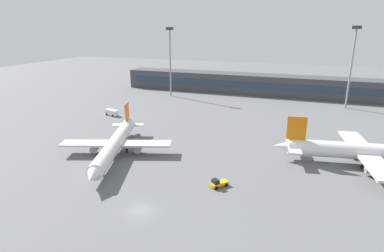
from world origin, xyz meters
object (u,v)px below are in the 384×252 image
at_px(floodlight_tower_west, 170,58).
at_px(service_van_white, 112,112).
at_px(airplane_mid, 372,152).
at_px(floodlight_tower_east, 352,63).
at_px(airplane_near, 115,144).
at_px(baggage_tug_yellow, 218,183).

bearing_deg(floodlight_tower_west, service_van_white, -99.37).
relative_size(airplane_mid, service_van_white, 7.74).
distance_m(airplane_mid, floodlight_tower_east, 58.53).
bearing_deg(floodlight_tower_west, airplane_near, -77.23).
relative_size(airplane_near, baggage_tug_yellow, 10.10).
height_order(airplane_near, baggage_tug_yellow, airplane_near).
xyz_separation_m(baggage_tug_yellow, floodlight_tower_east, (28.89, 78.69, 16.57)).
distance_m(airplane_near, floodlight_tower_west, 72.14).
height_order(airplane_near, floodlight_tower_east, floodlight_tower_east).
relative_size(airplane_near, service_van_white, 6.79).
bearing_deg(floodlight_tower_east, airplane_near, -128.36).
xyz_separation_m(airplane_near, airplane_mid, (57.66, 15.08, 0.31)).
bearing_deg(service_van_white, airplane_mid, -11.52).
height_order(airplane_mid, floodlight_tower_west, floodlight_tower_west).
bearing_deg(baggage_tug_yellow, floodlight_tower_west, 119.93).
distance_m(airplane_near, service_van_white, 38.21).
bearing_deg(service_van_white, floodlight_tower_east, 27.27).
bearing_deg(airplane_mid, floodlight_tower_west, 143.66).
relative_size(baggage_tug_yellow, floodlight_tower_east, 0.12).
distance_m(floodlight_tower_west, floodlight_tower_east, 72.58).
distance_m(service_van_white, floodlight_tower_west, 41.41).
bearing_deg(airplane_near, baggage_tug_yellow, -13.65).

